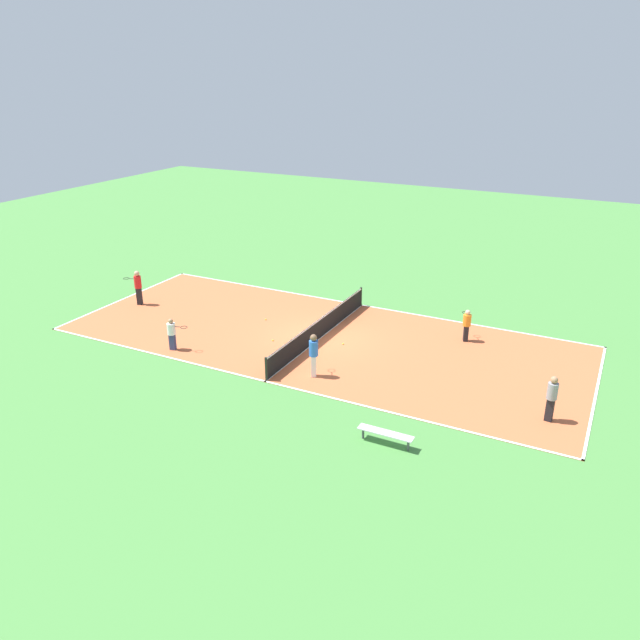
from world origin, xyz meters
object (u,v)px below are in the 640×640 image
Objects in this scene: bench at (386,434)px; tennis_ball_far_baseline at (273,340)px; player_near_white at (172,332)px; player_center_orange at (467,323)px; player_near_blue at (314,352)px; player_coach_red at (138,285)px; player_baseline_gray at (552,396)px; tennis_ball_midcourt at (266,319)px; tennis_net at (320,328)px; tennis_ball_right_alley at (343,344)px.

bench is 9.31m from tennis_ball_far_baseline.
player_center_orange is at bearing 17.04° from player_near_white.
player_near_blue is 26.54× the size of tennis_ball_far_baseline.
player_coach_red is at bearing 158.54° from bench.
player_baseline_gray is 0.95× the size of player_near_blue.
tennis_ball_midcourt is at bearing 170.93° from player_coach_red.
tennis_net reaches higher than tennis_ball_midcourt.
player_coach_red is (-6.35, -16.16, 0.69)m from bench.
tennis_net is at bearing 130.83° from bench.
tennis_net is 5.19× the size of player_coach_red.
bench is 1.09× the size of player_baseline_gray.
tennis_ball_midcourt is (-3.52, -13.71, -0.95)m from player_baseline_gray.
player_coach_red reaches higher than tennis_net.
bench is 7.97m from tennis_ball_right_alley.
player_coach_red reaches higher than player_near_blue.
tennis_net is 138.80× the size of tennis_ball_right_alley.
player_center_orange is (-2.69, 6.00, 0.34)m from tennis_net.
tennis_ball_far_baseline is at bearing 94.73° from player_center_orange.
player_center_orange is 5.61m from tennis_ball_right_alley.
player_center_orange reaches higher than bench.
player_near_blue is (0.70, -8.88, 0.06)m from player_baseline_gray.
tennis_net is 5.23× the size of player_near_blue.
player_near_white is 21.22× the size of tennis_ball_right_alley.
tennis_ball_far_baseline is (3.98, -7.73, -0.81)m from player_center_orange.
tennis_net is at bearing 77.78° from tennis_ball_midcourt.
player_baseline_gray is at bearing 75.61° from tennis_ball_midcourt.
player_center_orange is at bearing -64.62° from player_near_blue.
tennis_net is 6.58m from player_center_orange.
player_near_white is 5.15m from tennis_ball_midcourt.
player_coach_red reaches higher than player_baseline_gray.
player_near_blue is at bearing 147.24° from player_coach_red.
tennis_ball_far_baseline is at bearing 155.93° from player_coach_red.
player_near_white is (6.72, -11.16, -0.03)m from player_center_orange.
tennis_ball_midcourt is (-7.45, -9.16, -0.34)m from bench.
tennis_ball_right_alley is (-3.83, 6.41, -0.78)m from player_near_white.
bench is at bearing -27.83° from player_near_white.
tennis_ball_right_alley is 3.18m from tennis_ball_far_baseline.
tennis_ball_right_alley is (-3.30, -0.23, -1.01)m from player_near_blue.
tennis_ball_midcourt is at bearing -141.40° from tennis_ball_far_baseline.
player_coach_red reaches higher than player_near_white.
tennis_ball_right_alley is (-6.53, -4.56, -0.34)m from bench.
player_coach_red reaches higher than bench.
bench is 27.64× the size of tennis_ball_right_alley.
tennis_ball_right_alley is at bearing 81.09° from tennis_net.
tennis_net is 6.55m from player_near_white.
player_baseline_gray reaches higher than bench.
player_center_orange is 21.90× the size of tennis_ball_midcourt.
player_near_blue is 26.54× the size of tennis_ball_right_alley.
player_coach_red is (3.06, -16.34, 0.21)m from player_center_orange.
tennis_ball_right_alley is 1.00× the size of tennis_ball_far_baseline.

